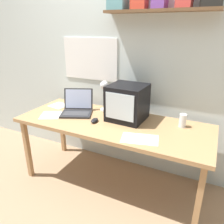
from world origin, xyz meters
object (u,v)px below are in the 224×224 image
at_px(laptop, 77,107).
at_px(loose_paper_near_laptop, 51,115).
at_px(computer_mouse, 95,120).
at_px(open_notebook, 140,139).
at_px(juice_glass, 183,121).
at_px(printed_handout, 59,105).
at_px(desk_lamp, 105,91).
at_px(crt_monitor, 127,102).
at_px(corner_desk, 112,127).

height_order(laptop, loose_paper_near_laptop, laptop).
distance_m(computer_mouse, open_notebook, 0.52).
bearing_deg(juice_glass, printed_handout, -178.47).
bearing_deg(loose_paper_near_laptop, desk_lamp, 37.67).
bearing_deg(juice_glass, laptop, -173.63).
bearing_deg(printed_handout, crt_monitor, -0.77).
xyz_separation_m(crt_monitor, printed_handout, (-0.85, 0.01, -0.17)).
distance_m(desk_lamp, open_notebook, 0.73).
height_order(open_notebook, loose_paper_near_laptop, same).
height_order(open_notebook, printed_handout, same).
distance_m(printed_handout, loose_paper_near_laptop, 0.30).
bearing_deg(printed_handout, computer_mouse, -19.80).
bearing_deg(open_notebook, computer_mouse, 164.78).
height_order(desk_lamp, computer_mouse, desk_lamp).
bearing_deg(crt_monitor, printed_handout, -178.18).
distance_m(crt_monitor, loose_paper_near_laptop, 0.80).
bearing_deg(printed_handout, open_notebook, -17.75).
height_order(juice_glass, open_notebook, juice_glass).
xyz_separation_m(corner_desk, printed_handout, (-0.75, 0.14, 0.06)).
distance_m(desk_lamp, juice_glass, 0.83).
bearing_deg(printed_handout, desk_lamp, 7.33).
bearing_deg(laptop, computer_mouse, -48.91).
height_order(desk_lamp, open_notebook, desk_lamp).
height_order(laptop, juice_glass, laptop).
height_order(desk_lamp, loose_paper_near_laptop, desk_lamp).
bearing_deg(desk_lamp, open_notebook, -59.59).
distance_m(laptop, loose_paper_near_laptop, 0.28).
bearing_deg(laptop, open_notebook, -42.53).
bearing_deg(open_notebook, desk_lamp, 141.90).
relative_size(corner_desk, desk_lamp, 5.50).
bearing_deg(loose_paper_near_laptop, printed_handout, 112.85).
xyz_separation_m(laptop, desk_lamp, (0.24, 0.15, 0.17)).
height_order(corner_desk, computer_mouse, computer_mouse).
distance_m(laptop, desk_lamp, 0.33).
xyz_separation_m(desk_lamp, open_notebook, (0.54, -0.43, -0.22)).
bearing_deg(loose_paper_near_laptop, computer_mouse, 6.47).
distance_m(juice_glass, open_notebook, 0.48).
distance_m(open_notebook, printed_handout, 1.16).
bearing_deg(open_notebook, loose_paper_near_laptop, 175.32).
xyz_separation_m(crt_monitor, juice_glass, (0.52, 0.05, -0.12)).
bearing_deg(crt_monitor, open_notebook, -51.00).
xyz_separation_m(corner_desk, crt_monitor, (0.10, 0.13, 0.22)).
relative_size(crt_monitor, printed_handout, 1.70).
bearing_deg(corner_desk, crt_monitor, 51.93).
xyz_separation_m(corner_desk, loose_paper_near_laptop, (-0.64, -0.13, 0.06)).
xyz_separation_m(corner_desk, desk_lamp, (-0.19, 0.21, 0.28)).
relative_size(printed_handout, loose_paper_near_laptop, 0.76).
xyz_separation_m(laptop, loose_paper_near_laptop, (-0.20, -0.19, -0.06)).
xyz_separation_m(juice_glass, open_notebook, (-0.27, -0.39, -0.05)).
bearing_deg(loose_paper_near_laptop, juice_glass, 13.82).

